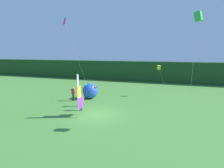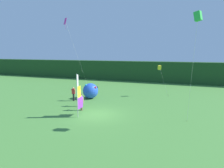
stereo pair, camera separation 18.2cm
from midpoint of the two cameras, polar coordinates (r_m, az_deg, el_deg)
The scene contains 10 objects.
ground_plane at distance 18.55m, azimuth -4.67°, elevation -9.01°, with size 120.00×120.00×0.00m, color #478438.
distant_treeline at distance 39.45m, azimuth 8.56°, elevation 3.80°, with size 80.00×2.40×4.05m, color #1E421E.
banner_flag at distance 17.62m, azimuth -10.11°, elevation -3.64°, with size 0.06×1.03×4.00m.
person_near_banner at distance 19.65m, azimuth -9.42°, elevation -5.49°, with size 0.55×0.48×1.58m.
person_mid_field at distance 21.11m, azimuth -9.90°, elevation -4.25°, with size 0.55×0.48×1.70m.
person_far_left at distance 23.65m, azimuth -11.77°, elevation -2.81°, with size 0.55×0.48×1.71m.
inflatable_balloon at distance 24.52m, azimuth -6.78°, elevation -2.07°, with size 1.97×1.97×1.97m.
kite_magenta_diamond_0 at distance 30.40m, azimuth -13.81°, elevation 16.72°, with size 2.85×2.67×10.90m.
kite_yellow_box_1 at distance 26.17m, azimuth 13.71°, elevation 4.77°, with size 1.51×0.78×4.16m.
kite_green_box_2 at distance 15.81m, azimuth 24.12°, elevation 17.86°, with size 0.69×1.74×8.81m.
Camera 1 is at (7.04, -16.11, 5.89)m, focal length 30.51 mm.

